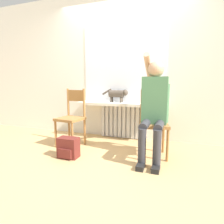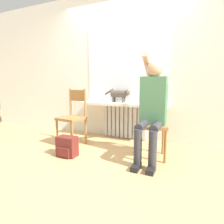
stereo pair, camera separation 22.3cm
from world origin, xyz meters
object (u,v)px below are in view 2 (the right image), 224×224
at_px(cat, 120,94).
at_px(backpack, 67,147).
at_px(chair_left, 73,116).
at_px(person, 152,105).
at_px(chair_right, 152,123).

bearing_deg(cat, backpack, -108.42).
distance_m(chair_left, cat, 0.93).
height_order(chair_left, person, person).
distance_m(person, backpack, 1.32).
bearing_deg(cat, chair_left, -133.48).
relative_size(chair_left, person, 0.66).
bearing_deg(chair_right, chair_left, 166.66).
relative_size(chair_right, person, 0.66).
distance_m(chair_right, person, 0.28).
xyz_separation_m(chair_left, cat, (0.59, 0.63, 0.35)).
bearing_deg(chair_right, backpack, -169.71).
bearing_deg(cat, person, -44.53).
bearing_deg(chair_right, person, -97.37).
relative_size(person, backpack, 5.04).
distance_m(cat, backpack, 1.36).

